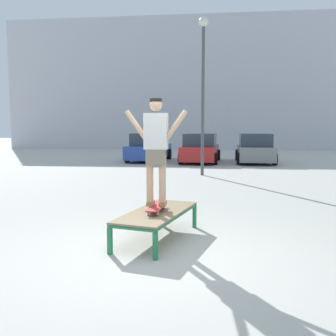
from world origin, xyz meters
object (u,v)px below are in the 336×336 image
object	(u,v)px
skate_box	(157,214)
skater	(156,144)
car_blue	(149,148)
car_red	(200,149)
skateboard	(156,207)
light_post	(203,73)
car_grey	(255,149)

from	to	relation	value
skate_box	skater	xyz separation A→B (m)	(-0.01, -0.04, 1.12)
car_blue	car_red	bearing A→B (deg)	-10.83
skateboard	light_post	bearing A→B (deg)	86.68
skate_box	skateboard	world-z (taller)	skateboard
skateboard	car_red	xyz separation A→B (m)	(0.25, 14.12, 0.15)
skater	light_post	xyz separation A→B (m)	(0.50, 8.59, 2.29)
car_grey	light_post	xyz separation A→B (m)	(-2.56, -5.62, 3.13)
car_red	car_grey	bearing A→B (deg)	1.72
car_grey	light_post	world-z (taller)	light_post
car_blue	car_grey	world-z (taller)	same
skater	light_post	size ratio (longest dim) A/B	0.29
skater	light_post	distance (m)	8.90
skateboard	skate_box	bearing A→B (deg)	75.94
car_red	car_grey	distance (m)	2.81
skateboard	skater	bearing A→B (deg)	88.85
skateboard	car_grey	world-z (taller)	car_grey
car_blue	light_post	bearing A→B (deg)	-63.25
skate_box	skater	bearing A→B (deg)	-104.64
car_grey	skateboard	bearing A→B (deg)	-102.17
light_post	car_grey	bearing A→B (deg)	65.46
car_red	car_grey	xyz separation A→B (m)	(2.81, 0.08, 0.00)
skater	car_blue	distance (m)	14.90
skate_box	skater	distance (m)	1.12
light_post	car_blue	bearing A→B (deg)	116.75
car_blue	car_red	world-z (taller)	same
skate_box	car_blue	bearing A→B (deg)	99.97
light_post	car_red	bearing A→B (deg)	92.57
skateboard	car_blue	xyz separation A→B (m)	(-2.56, 14.66, 0.15)
skate_box	skateboard	bearing A→B (deg)	-104.06
skateboard	car_blue	world-z (taller)	car_blue
skateboard	car_grey	xyz separation A→B (m)	(3.06, 14.20, 0.15)
skater	car_blue	bearing A→B (deg)	99.91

